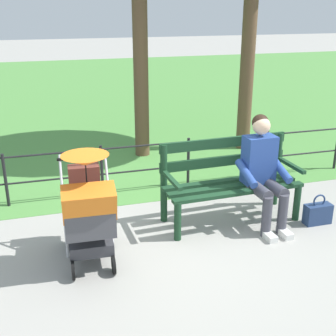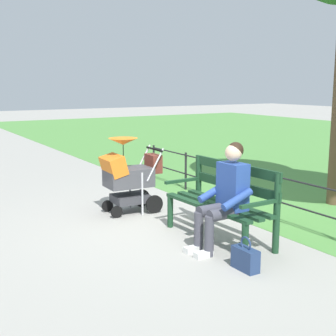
{
  "view_description": "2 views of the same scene",
  "coord_description": "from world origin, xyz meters",
  "px_view_note": "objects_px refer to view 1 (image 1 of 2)",
  "views": [
    {
      "loc": [
        1.32,
        4.32,
        2.44
      ],
      "look_at": [
        0.06,
        0.05,
        0.78
      ],
      "focal_mm": 47.45,
      "sensor_mm": 36.0,
      "label": 1
    },
    {
      "loc": [
        -5.26,
        3.42,
        1.94
      ],
      "look_at": [
        0.21,
        0.14,
        0.79
      ],
      "focal_mm": 49.69,
      "sensor_mm": 36.0,
      "label": 2
    }
  ],
  "objects_px": {
    "person_on_bench": "(263,169)",
    "handbag": "(318,213)",
    "park_bench": "(229,177)",
    "stroller": "(88,207)"
  },
  "relations": [
    {
      "from": "stroller",
      "to": "handbag",
      "type": "bearing_deg",
      "value": -178.59
    },
    {
      "from": "stroller",
      "to": "handbag",
      "type": "relative_size",
      "value": 3.11
    },
    {
      "from": "person_on_bench",
      "to": "stroller",
      "type": "xyz_separation_m",
      "value": [
        2.01,
        0.28,
        -0.08
      ]
    },
    {
      "from": "park_bench",
      "to": "stroller",
      "type": "xyz_separation_m",
      "value": [
        1.7,
        0.51,
        0.07
      ]
    },
    {
      "from": "handbag",
      "to": "park_bench",
      "type": "bearing_deg",
      "value": -24.83
    },
    {
      "from": "stroller",
      "to": "park_bench",
      "type": "bearing_deg",
      "value": -163.38
    },
    {
      "from": "park_bench",
      "to": "person_on_bench",
      "type": "height_order",
      "value": "person_on_bench"
    },
    {
      "from": "person_on_bench",
      "to": "park_bench",
      "type": "bearing_deg",
      "value": -35.21
    },
    {
      "from": "park_bench",
      "to": "handbag",
      "type": "distance_m",
      "value": 1.12
    },
    {
      "from": "person_on_bench",
      "to": "handbag",
      "type": "height_order",
      "value": "person_on_bench"
    }
  ]
}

